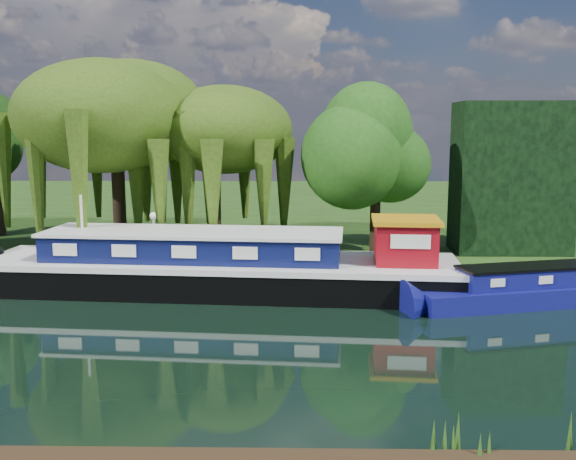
{
  "coord_description": "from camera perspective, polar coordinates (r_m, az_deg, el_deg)",
  "views": [
    {
      "loc": [
        7.66,
        -20.46,
        7.1
      ],
      "look_at": [
        7.18,
        6.41,
        2.8
      ],
      "focal_mm": 40.0,
      "sensor_mm": 36.0,
      "label": 1
    }
  ],
  "objects": [
    {
      "name": "ground",
      "position": [
        22.97,
        -18.76,
        -9.41
      ],
      "size": [
        120.0,
        120.0,
        0.0
      ],
      "primitive_type": "plane",
      "color": "black"
    },
    {
      "name": "far_bank",
      "position": [
        55.43,
        -6.92,
        1.9
      ],
      "size": [
        120.0,
        52.0,
        0.45
      ],
      "primitive_type": "cube",
      "color": "#1E390F",
      "rests_on": "ground"
    },
    {
      "name": "dutch_barge",
      "position": [
        28.21,
        -5.73,
        -3.28
      ],
      "size": [
        20.96,
        6.27,
        4.36
      ],
      "rotation": [
        0.0,
        0.0,
        -0.08
      ],
      "color": "black",
      "rests_on": "ground"
    },
    {
      "name": "narrowboat",
      "position": [
        28.52,
        22.74,
        -4.76
      ],
      "size": [
        12.08,
        4.82,
        1.74
      ],
      "rotation": [
        0.0,
        0.0,
        0.24
      ],
      "color": "navy",
      "rests_on": "ground"
    },
    {
      "name": "white_cruiser",
      "position": [
        28.61,
        12.0,
        -5.48
      ],
      "size": [
        1.97,
        1.7,
        1.04
      ],
      "primitive_type": "imported",
      "rotation": [
        0.0,
        0.0,
        1.57
      ],
      "color": "silver",
      "rests_on": "ground"
    },
    {
      "name": "willow_left",
      "position": [
        35.63,
        -15.07,
        9.47
      ],
      "size": [
        8.13,
        8.13,
        9.74
      ],
      "color": "black",
      "rests_on": "far_bank"
    },
    {
      "name": "willow_right",
      "position": [
        34.35,
        -6.65,
        7.72
      ],
      "size": [
        6.6,
        6.6,
        8.04
      ],
      "color": "black",
      "rests_on": "far_bank"
    },
    {
      "name": "tree_far_right",
      "position": [
        33.1,
        7.87,
        6.6
      ],
      "size": [
        4.67,
        4.67,
        7.63
      ],
      "color": "black",
      "rests_on": "far_bank"
    },
    {
      "name": "conifer_hedge",
      "position": [
        36.38,
        19.25,
        4.41
      ],
      "size": [
        6.0,
        3.0,
        8.0
      ],
      "primitive_type": "cube",
      "color": "black",
      "rests_on": "far_bank"
    },
    {
      "name": "lamppost",
      "position": [
        32.12,
        -11.86,
        0.52
      ],
      "size": [
        0.36,
        0.36,
        2.56
      ],
      "color": "silver",
      "rests_on": "far_bank"
    },
    {
      "name": "mooring_posts",
      "position": [
        30.62,
        -14.46,
        -2.79
      ],
      "size": [
        19.16,
        0.16,
        1.0
      ],
      "color": "silver",
      "rests_on": "far_bank"
    },
    {
      "name": "reeds_near",
      "position": [
        14.48,
        -2.29,
        -17.83
      ],
      "size": [
        33.7,
        1.5,
        1.1
      ],
      "color": "#1E4D14",
      "rests_on": "ground"
    }
  ]
}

